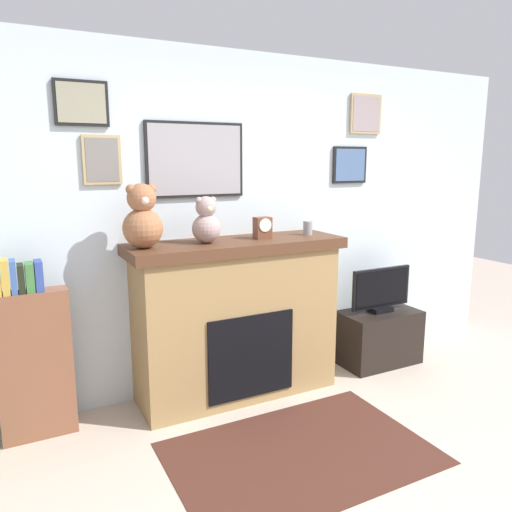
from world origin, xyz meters
name	(u,v)px	position (x,y,z in m)	size (l,w,h in m)	color
back_wall	(253,220)	(0.00, 2.00, 1.31)	(5.20, 0.15, 2.60)	silver
fireplace	(237,318)	(-0.30, 1.69, 0.61)	(1.63, 0.55, 1.21)	#99784A
bookshelf	(34,358)	(-1.72, 1.74, 0.54)	(0.46, 0.16, 1.20)	brown
tv_stand	(379,337)	(1.07, 1.64, 0.24)	(0.71, 0.40, 0.48)	black
television	(381,291)	(1.07, 1.64, 0.67)	(0.61, 0.14, 0.39)	black
area_rug	(301,453)	(-0.30, 0.77, 0.00)	(1.60, 1.06, 0.01)	#45241B
candle_jar	(308,228)	(0.31, 1.67, 1.26)	(0.07, 0.07, 0.11)	gray
mantel_clock	(263,228)	(-0.09, 1.67, 1.29)	(0.12, 0.09, 0.16)	brown
teddy_bear_brown	(142,219)	(-0.99, 1.67, 1.40)	(0.27, 0.27, 0.43)	#97603E
teddy_bear_grey	(206,222)	(-0.54, 1.67, 1.36)	(0.21, 0.21, 0.33)	#A38A86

